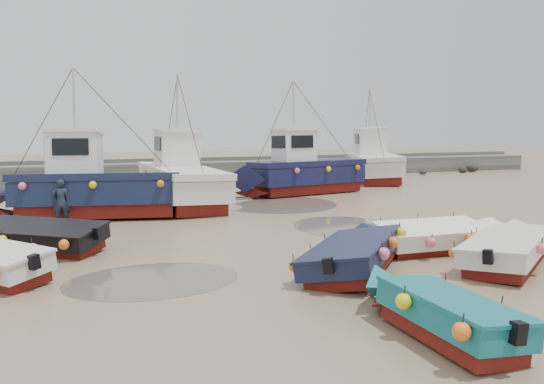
{
  "coord_description": "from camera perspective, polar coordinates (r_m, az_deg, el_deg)",
  "views": [
    {
      "loc": [
        -5.27,
        -15.66,
        3.91
      ],
      "look_at": [
        1.0,
        2.82,
        1.4
      ],
      "focal_mm": 35.0,
      "sensor_mm": 36.0,
      "label": 1
    }
  ],
  "objects": [
    {
      "name": "dinghy_4",
      "position": [
        18.11,
        -24.56,
        -4.07
      ],
      "size": [
        5.69,
        4.25,
        1.43
      ],
      "rotation": [
        0.0,
        0.0,
        0.97
      ],
      "color": "maroon",
      "rests_on": "ground"
    },
    {
      "name": "seawall",
      "position": [
        38.16,
        -10.66,
        2.27
      ],
      "size": [
        60.0,
        4.92,
        1.5
      ],
      "color": "slate",
      "rests_on": "ground"
    },
    {
      "name": "puddle_d",
      "position": [
        26.0,
        0.69,
        -1.31
      ],
      "size": [
        5.74,
        5.74,
        0.01
      ],
      "primitive_type": "cylinder",
      "color": "#595449",
      "rests_on": "ground"
    },
    {
      "name": "dinghy_5",
      "position": [
        17.26,
        17.8,
        -4.24
      ],
      "size": [
        5.74,
        2.12,
        1.43
      ],
      "rotation": [
        0.0,
        0.0,
        -1.59
      ],
      "color": "maroon",
      "rests_on": "ground"
    },
    {
      "name": "dinghy_3",
      "position": [
        16.47,
        24.34,
        -5.16
      ],
      "size": [
        5.88,
        4.68,
        1.43
      ],
      "rotation": [
        0.0,
        0.0,
        -0.93
      ],
      "color": "maroon",
      "rests_on": "ground"
    },
    {
      "name": "ground",
      "position": [
        16.98,
        -0.14,
        -5.99
      ],
      "size": [
        120.0,
        120.0,
        0.0
      ],
      "primitive_type": "plane",
      "color": "#8B7258",
      "rests_on": "ground"
    },
    {
      "name": "cabin_boat_1",
      "position": [
        26.33,
        -10.1,
        1.54
      ],
      "size": [
        3.54,
        11.15,
        6.22
      ],
      "rotation": [
        0.0,
        0.0,
        0.09
      ],
      "color": "maroon",
      "rests_on": "ground"
    },
    {
      "name": "dinghy_2",
      "position": [
        10.53,
        17.19,
        -11.53
      ],
      "size": [
        1.88,
        5.16,
        1.43
      ],
      "rotation": [
        0.0,
        0.0,
        0.05
      ],
      "color": "maroon",
      "rests_on": "ground"
    },
    {
      "name": "puddle_a",
      "position": [
        13.87,
        -12.73,
        -9.22
      ],
      "size": [
        4.38,
        4.38,
        0.01
      ],
      "primitive_type": "cylinder",
      "color": "#595449",
      "rests_on": "ground"
    },
    {
      "name": "cabin_boat_0",
      "position": [
        23.26,
        -19.72,
        0.58
      ],
      "size": [
        9.87,
        3.81,
        6.22
      ],
      "rotation": [
        0.0,
        0.0,
        1.4
      ],
      "color": "maroon",
      "rests_on": "ground"
    },
    {
      "name": "puddle_b",
      "position": [
        20.51,
        7.96,
        -3.72
      ],
      "size": [
        3.93,
        3.93,
        0.01
      ],
      "primitive_type": "cylinder",
      "color": "#595449",
      "rests_on": "ground"
    },
    {
      "name": "cabin_boat_3",
      "position": [
        37.12,
        10.74,
        3.27
      ],
      "size": [
        4.71,
        9.4,
        6.22
      ],
      "rotation": [
        0.0,
        0.0,
        -0.29
      ],
      "color": "maroon",
      "rests_on": "ground"
    },
    {
      "name": "cabin_boat_2",
      "position": [
        29.65,
        2.91,
        2.38
      ],
      "size": [
        9.72,
        3.88,
        6.22
      ],
      "rotation": [
        0.0,
        0.0,
        1.77
      ],
      "color": "maroon",
      "rests_on": "ground"
    },
    {
      "name": "dinghy_1",
      "position": [
        14.62,
        9.36,
        -6.11
      ],
      "size": [
        5.01,
        5.52,
        1.43
      ],
      "rotation": [
        0.0,
        0.0,
        -0.72
      ],
      "color": "maroon",
      "rests_on": "ground"
    },
    {
      "name": "person",
      "position": [
        22.45,
        -21.65,
        -3.22
      ],
      "size": [
        0.69,
        0.48,
        1.78
      ],
      "primitive_type": "imported",
      "rotation": [
        0.0,
        0.0,
        3.23
      ],
      "color": "#192233",
      "rests_on": "ground"
    }
  ]
}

